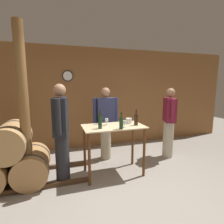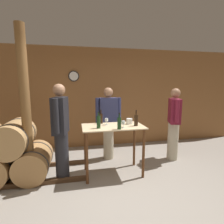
{
  "view_description": "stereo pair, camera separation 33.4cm",
  "coord_description": "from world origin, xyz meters",
  "px_view_note": "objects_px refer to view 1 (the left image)",
  "views": [
    {
      "loc": [
        -1.06,
        -2.24,
        1.73
      ],
      "look_at": [
        -0.06,
        0.91,
        1.21
      ],
      "focal_mm": 28.0,
      "sensor_mm": 36.0,
      "label": 1
    },
    {
      "loc": [
        -0.73,
        -2.32,
        1.73
      ],
      "look_at": [
        -0.06,
        0.91,
        1.21
      ],
      "focal_mm": 28.0,
      "sensor_mm": 36.0,
      "label": 2
    }
  ],
  "objects_px": {
    "wooden_post": "(24,108)",
    "wine_glass_near_center": "(124,123)",
    "wine_glass_near_left": "(107,120)",
    "person_visitor_bearded": "(169,121)",
    "wine_bottle_far_left": "(100,122)",
    "wine_bottle_center": "(121,123)",
    "person_host": "(61,132)",
    "wine_bottle_right": "(136,120)",
    "wine_bottle_left": "(100,118)",
    "ice_bucket": "(129,121)",
    "person_visitor_with_scarf": "(106,122)"
  },
  "relations": [
    {
      "from": "wooden_post",
      "to": "wine_glass_near_center",
      "type": "relative_size",
      "value": 21.25
    },
    {
      "from": "wine_glass_near_left",
      "to": "person_visitor_bearded",
      "type": "distance_m",
      "value": 1.63
    },
    {
      "from": "wine_bottle_far_left",
      "to": "wine_glass_near_center",
      "type": "distance_m",
      "value": 0.44
    },
    {
      "from": "wine_bottle_center",
      "to": "person_host",
      "type": "distance_m",
      "value": 1.05
    },
    {
      "from": "wine_bottle_center",
      "to": "wine_bottle_right",
      "type": "bearing_deg",
      "value": 26.4
    },
    {
      "from": "wine_bottle_left",
      "to": "wine_bottle_far_left",
      "type": "bearing_deg",
      "value": -104.58
    },
    {
      "from": "wine_bottle_center",
      "to": "ice_bucket",
      "type": "height_order",
      "value": "wine_bottle_center"
    },
    {
      "from": "person_visitor_with_scarf",
      "to": "person_visitor_bearded",
      "type": "distance_m",
      "value": 1.49
    },
    {
      "from": "person_host",
      "to": "wine_glass_near_left",
      "type": "bearing_deg",
      "value": 7.56
    },
    {
      "from": "wine_bottle_far_left",
      "to": "ice_bucket",
      "type": "relative_size",
      "value": 2.5
    },
    {
      "from": "wine_bottle_far_left",
      "to": "person_visitor_with_scarf",
      "type": "distance_m",
      "value": 0.94
    },
    {
      "from": "wine_bottle_far_left",
      "to": "wine_bottle_right",
      "type": "relative_size",
      "value": 1.0
    },
    {
      "from": "wine_bottle_left",
      "to": "person_visitor_with_scarf",
      "type": "xyz_separation_m",
      "value": [
        0.24,
        0.48,
        -0.19
      ]
    },
    {
      "from": "wine_bottle_right",
      "to": "person_visitor_with_scarf",
      "type": "relative_size",
      "value": 0.18
    },
    {
      "from": "wine_bottle_left",
      "to": "wine_bottle_center",
      "type": "height_order",
      "value": "wine_bottle_center"
    },
    {
      "from": "wooden_post",
      "to": "wine_bottle_center",
      "type": "xyz_separation_m",
      "value": [
        1.57,
        -0.29,
        -0.28
      ]
    },
    {
      "from": "person_visitor_bearded",
      "to": "wine_bottle_left",
      "type": "bearing_deg",
      "value": -176.04
    },
    {
      "from": "wine_bottle_far_left",
      "to": "ice_bucket",
      "type": "distance_m",
      "value": 0.68
    },
    {
      "from": "wine_bottle_center",
      "to": "person_visitor_bearded",
      "type": "distance_m",
      "value": 1.58
    },
    {
      "from": "wooden_post",
      "to": "person_host",
      "type": "xyz_separation_m",
      "value": [
        0.56,
        -0.03,
        -0.43
      ]
    },
    {
      "from": "wine_bottle_right",
      "to": "ice_bucket",
      "type": "bearing_deg",
      "value": 113.8
    },
    {
      "from": "ice_bucket",
      "to": "wine_bottle_right",
      "type": "bearing_deg",
      "value": -66.2
    },
    {
      "from": "ice_bucket",
      "to": "wine_glass_near_center",
      "type": "bearing_deg",
      "value": -126.32
    },
    {
      "from": "wine_glass_near_left",
      "to": "wine_bottle_right",
      "type": "bearing_deg",
      "value": -19.06
    },
    {
      "from": "wine_bottle_far_left",
      "to": "person_host",
      "type": "relative_size",
      "value": 0.17
    },
    {
      "from": "wooden_post",
      "to": "wine_bottle_left",
      "type": "distance_m",
      "value": 1.37
    },
    {
      "from": "wooden_post",
      "to": "person_visitor_bearded",
      "type": "height_order",
      "value": "wooden_post"
    },
    {
      "from": "wine_glass_near_left",
      "to": "person_visitor_bearded",
      "type": "height_order",
      "value": "person_visitor_bearded"
    },
    {
      "from": "wine_bottle_right",
      "to": "person_visitor_bearded",
      "type": "distance_m",
      "value": 1.17
    },
    {
      "from": "wine_bottle_left",
      "to": "ice_bucket",
      "type": "height_order",
      "value": "wine_bottle_left"
    },
    {
      "from": "wooden_post",
      "to": "wine_glass_near_center",
      "type": "xyz_separation_m",
      "value": [
        1.66,
        -0.2,
        -0.3
      ]
    },
    {
      "from": "wine_bottle_left",
      "to": "wine_glass_near_left",
      "type": "xyz_separation_m",
      "value": [
        0.09,
        -0.15,
        -0.02
      ]
    },
    {
      "from": "person_visitor_bearded",
      "to": "wooden_post",
      "type": "bearing_deg",
      "value": -173.52
    },
    {
      "from": "wine_bottle_right",
      "to": "wine_bottle_left",
      "type": "bearing_deg",
      "value": 151.96
    },
    {
      "from": "ice_bucket",
      "to": "wine_bottle_left",
      "type": "bearing_deg",
      "value": 163.96
    },
    {
      "from": "wine_bottle_right",
      "to": "wine_glass_near_left",
      "type": "distance_m",
      "value": 0.56
    },
    {
      "from": "ice_bucket",
      "to": "person_visitor_with_scarf",
      "type": "bearing_deg",
      "value": 115.56
    },
    {
      "from": "ice_bucket",
      "to": "wooden_post",
      "type": "bearing_deg",
      "value": -177.9
    },
    {
      "from": "wine_glass_near_left",
      "to": "wine_bottle_far_left",
      "type": "bearing_deg",
      "value": -129.02
    },
    {
      "from": "wine_glass_near_center",
      "to": "wine_bottle_center",
      "type": "bearing_deg",
      "value": -137.62
    },
    {
      "from": "wine_glass_near_center",
      "to": "person_visitor_with_scarf",
      "type": "relative_size",
      "value": 0.08
    },
    {
      "from": "wine_bottle_center",
      "to": "person_visitor_bearded",
      "type": "xyz_separation_m",
      "value": [
        1.44,
        0.63,
        -0.2
      ]
    },
    {
      "from": "wooden_post",
      "to": "wine_bottle_left",
      "type": "xyz_separation_m",
      "value": [
        1.32,
        0.22,
        -0.28
      ]
    },
    {
      "from": "wine_bottle_far_left",
      "to": "wine_bottle_left",
      "type": "bearing_deg",
      "value": 75.42
    },
    {
      "from": "wine_glass_near_center",
      "to": "person_visitor_bearded",
      "type": "relative_size",
      "value": 0.08
    },
    {
      "from": "person_visitor_with_scarf",
      "to": "person_visitor_bearded",
      "type": "bearing_deg",
      "value": -14.05
    },
    {
      "from": "wine_bottle_right",
      "to": "person_host",
      "type": "relative_size",
      "value": 0.17
    },
    {
      "from": "wine_bottle_far_left",
      "to": "wine_glass_near_left",
      "type": "relative_size",
      "value": 2.29
    },
    {
      "from": "wine_bottle_center",
      "to": "person_visitor_with_scarf",
      "type": "bearing_deg",
      "value": 90.46
    },
    {
      "from": "wine_glass_near_left",
      "to": "person_host",
      "type": "distance_m",
      "value": 0.86
    }
  ]
}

